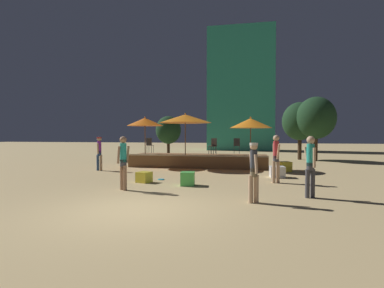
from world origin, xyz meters
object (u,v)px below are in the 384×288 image
Objects in this scene: patio_umbrella_1 at (251,123)px; background_tree_0 at (168,130)px; bistro_chair_0 at (214,144)px; person_2 at (276,156)px; patio_umbrella_2 at (145,122)px; cube_seat_3 at (188,179)px; person_0 at (123,160)px; patio_umbrella_0 at (185,119)px; cube_seat_1 at (144,177)px; bistro_chair_3 at (237,144)px; person_1 at (99,151)px; person_4 at (310,164)px; bistro_chair_1 at (213,145)px; background_tree_2 at (300,121)px; cube_seat_2 at (285,167)px; frisbee_disc at (161,179)px; person_3 at (254,169)px; background_tree_1 at (316,118)px; bistro_chair_2 at (150,144)px; cube_seat_0 at (277,172)px.

background_tree_0 is at bearing 124.68° from patio_umbrella_1.
person_2 is at bearing -0.46° from bistro_chair_0.
patio_umbrella_2 is 0.80× the size of background_tree_0.
person_0 is (-1.93, -1.34, 0.76)m from cube_seat_3.
patio_umbrella_0 is 5.87m from cube_seat_1.
person_1 is at bearing 23.23° from bistro_chair_3.
person_1 is at bearing -38.58° from person_2.
cube_seat_1 is 6.16m from person_4.
person_4 is (7.75, -7.00, -1.59)m from patio_umbrella_2.
person_2 is (3.23, 1.26, 0.79)m from cube_seat_3.
person_1 is at bearing -132.65° from bistro_chair_1.
cube_seat_2 is at bearing -103.46° from background_tree_2.
frisbee_disc is (0.56, 2.45, -0.99)m from person_0.
person_3 is 0.36× the size of background_tree_1.
background_tree_0 is at bearing 104.90° from frisbee_disc.
bistro_chair_3 reaches higher than frisbee_disc.
cube_seat_2 is 3.91m from person_2.
person_1 is 1.95× the size of bistro_chair_2.
cube_seat_1 is 0.68× the size of bistro_chair_0.
cube_seat_3 is 17.63m from background_tree_0.
bistro_chair_0 is at bearing 41.93° from patio_umbrella_0.
patio_umbrella_1 is 1.61× the size of person_1.
person_1 is 14.88m from background_tree_1.
background_tree_2 is at bearing 74.32° from bistro_chair_1.
bistro_chair_1 is at bearing -81.02° from person_2.
patio_umbrella_2 is 1.57× the size of person_2.
bistro_chair_0 reaches higher than person_3.
person_3 reaches higher than cube_seat_2.
person_1 is 0.48× the size of background_tree_0.
patio_umbrella_1 is 3.14× the size of bistro_chair_2.
person_1 is at bearing 147.06° from cube_seat_3.
cube_seat_3 is at bearing -39.16° from frisbee_disc.
bistro_chair_2 is 0.20× the size of background_tree_1.
cube_seat_1 is 16.80m from background_tree_0.
cube_seat_0 is 1.09× the size of cube_seat_1.
patio_umbrella_1 is at bearing -101.48° from person_4.
patio_umbrella_1 is 0.97× the size of patio_umbrella_2.
patio_umbrella_1 is 6.32m from bistro_chair_2.
cube_seat_3 is 0.32× the size of person_1.
background_tree_1 reaches higher than bistro_chair_3.
person_4 is at bearing 32.39° from person_0.
background_tree_1 is at bearing 69.71° from cube_seat_0.
cube_seat_1 is 6.90m from bistro_chair_0.
person_2 reaches higher than bistro_chair_0.
bistro_chair_3 is (6.92, 3.41, 0.31)m from person_1.
patio_umbrella_0 is at bearing 89.86° from frisbee_disc.
bistro_chair_2 is 11.52m from background_tree_2.
person_2 is at bearing -100.55° from cube_seat_2.
patio_umbrella_2 is (-5.97, 0.17, 0.12)m from patio_umbrella_1.
bistro_chair_3 is (3.36, 8.31, 0.30)m from person_0.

